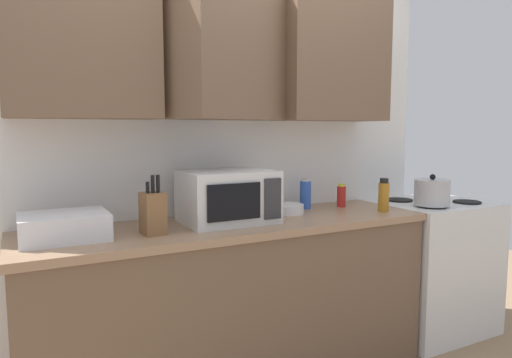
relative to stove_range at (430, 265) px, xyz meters
name	(u,v)px	position (x,y,z in m)	size (l,w,h in m)	color
wall_back_with_cabinets	(217,98)	(-1.49, 0.25, 1.12)	(3.09, 0.59, 2.60)	white
counter_run	(235,302)	(-1.49, 0.02, 0.00)	(2.22, 0.63, 0.90)	brown
stove_range	(430,265)	(0.00, 0.00, 0.00)	(0.76, 0.64, 0.91)	silver
kettle	(432,192)	(-0.17, -0.14, 0.54)	(0.22, 0.22, 0.20)	#B2B2B7
microwave	(228,196)	(-1.53, 0.03, 0.59)	(0.48, 0.37, 0.28)	silver
dish_rack	(64,226)	(-2.35, 0.02, 0.51)	(0.38, 0.30, 0.12)	silver
knife_block	(153,213)	(-1.96, -0.06, 0.55)	(0.11, 0.13, 0.29)	brown
bottle_amber_vinegar	(384,196)	(-0.56, -0.12, 0.55)	(0.06, 0.06, 0.20)	#AD701E
bottle_blue_cleaner	(305,194)	(-0.92, 0.19, 0.54)	(0.07, 0.07, 0.19)	#2D56B7
bottle_red_sauce	(341,196)	(-0.68, 0.13, 0.52)	(0.06, 0.06, 0.15)	red
bowl_ceramic_small	(287,209)	(-1.11, 0.11, 0.48)	(0.20, 0.20, 0.05)	silver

